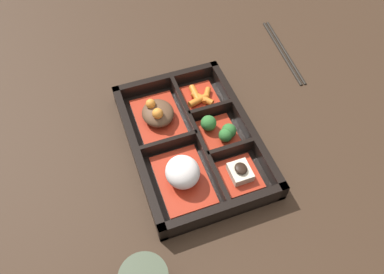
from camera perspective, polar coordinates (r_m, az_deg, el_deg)
The scene contains 9 objects.
ground_plane at distance 0.71m, azimuth 0.00°, elevation -1.19°, with size 3.00×3.00×0.00m, color #382619.
bento_base at distance 0.71m, azimuth 0.00°, elevation -0.96°, with size 0.32×0.22×0.01m.
bento_rim at distance 0.69m, azimuth 0.24°, elevation -0.21°, with size 0.32×0.22×0.04m.
bowl_rice at distance 0.64m, azimuth -1.43°, elevation -5.64°, with size 0.13×0.09×0.05m.
bowl_stew at distance 0.72m, azimuth -5.23°, elevation 3.45°, with size 0.13×0.09×0.05m.
bowl_tofu at distance 0.66m, azimuth 7.31°, elevation -5.51°, with size 0.07×0.07×0.03m.
bowl_greens at distance 0.70m, azimuth 4.18°, elevation 1.04°, with size 0.08×0.07×0.04m.
bowl_carrots at distance 0.76m, azimuth 1.28°, elevation 6.05°, with size 0.08×0.07×0.02m.
chopsticks at distance 0.91m, azimuth 13.76°, elevation 12.63°, with size 0.22×0.04×0.01m.
Camera 1 is at (-0.38, 0.14, 0.58)m, focal length 35.00 mm.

